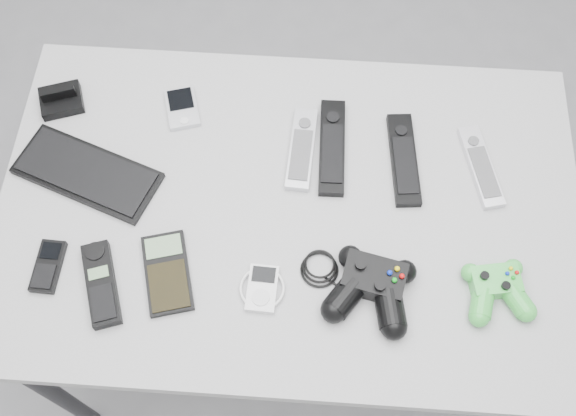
# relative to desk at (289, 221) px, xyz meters

# --- Properties ---
(floor) EXTENTS (3.50, 3.50, 0.00)m
(floor) POSITION_rel_desk_xyz_m (0.06, -0.06, -0.72)
(floor) COLOR slate
(floor) RESTS_ON ground
(desk) EXTENTS (1.18, 0.76, 0.79)m
(desk) POSITION_rel_desk_xyz_m (0.00, 0.00, 0.00)
(desk) COLOR gray
(desk) RESTS_ON floor
(pda_keyboard) EXTENTS (0.32, 0.22, 0.02)m
(pda_keyboard) POSITION_rel_desk_xyz_m (-0.42, 0.05, 0.08)
(pda_keyboard) COLOR black
(pda_keyboard) RESTS_ON desk
(dock_bracket) EXTENTS (0.11, 0.10, 0.05)m
(dock_bracket) POSITION_rel_desk_xyz_m (-0.51, 0.22, 0.09)
(dock_bracket) COLOR black
(dock_bracket) RESTS_ON desk
(pda) EXTENTS (0.09, 0.11, 0.02)m
(pda) POSITION_rel_desk_xyz_m (-0.25, 0.22, 0.08)
(pda) COLOR #B5B6BD
(pda) RESTS_ON desk
(remote_silver_a) EXTENTS (0.06, 0.20, 0.02)m
(remote_silver_a) POSITION_rel_desk_xyz_m (0.02, 0.13, 0.08)
(remote_silver_a) COLOR #B5B6BD
(remote_silver_a) RESTS_ON desk
(remote_black_a) EXTENTS (0.06, 0.23, 0.02)m
(remote_black_a) POSITION_rel_desk_xyz_m (0.08, 0.14, 0.08)
(remote_black_a) COLOR black
(remote_black_a) RESTS_ON desk
(remote_black_b) EXTENTS (0.07, 0.22, 0.02)m
(remote_black_b) POSITION_rel_desk_xyz_m (0.23, 0.12, 0.08)
(remote_black_b) COLOR black
(remote_black_b) RESTS_ON desk
(remote_silver_b) EXTENTS (0.09, 0.20, 0.02)m
(remote_silver_b) POSITION_rel_desk_xyz_m (0.39, 0.12, 0.08)
(remote_silver_b) COLOR silver
(remote_silver_b) RESTS_ON desk
(mobile_phone) EXTENTS (0.05, 0.11, 0.02)m
(mobile_phone) POSITION_rel_desk_xyz_m (-0.45, -0.16, 0.08)
(mobile_phone) COLOR black
(mobile_phone) RESTS_ON desk
(cordless_handset) EXTENTS (0.10, 0.18, 0.03)m
(cordless_handset) POSITION_rel_desk_xyz_m (-0.34, -0.19, 0.08)
(cordless_handset) COLOR black
(cordless_handset) RESTS_ON desk
(calculator) EXTENTS (0.12, 0.18, 0.02)m
(calculator) POSITION_rel_desk_xyz_m (-0.22, -0.16, 0.08)
(calculator) COLOR black
(calculator) RESTS_ON desk
(mp3_player) EXTENTS (0.09, 0.10, 0.02)m
(mp3_player) POSITION_rel_desk_xyz_m (-0.04, -0.18, 0.08)
(mp3_player) COLOR silver
(mp3_player) RESTS_ON desk
(controller_black) EXTENTS (0.31, 0.23, 0.06)m
(controller_black) POSITION_rel_desk_xyz_m (0.17, -0.17, 0.10)
(controller_black) COLOR black
(controller_black) RESTS_ON desk
(controller_green) EXTENTS (0.15, 0.16, 0.04)m
(controller_green) POSITION_rel_desk_xyz_m (0.40, -0.15, 0.09)
(controller_green) COLOR green
(controller_green) RESTS_ON desk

